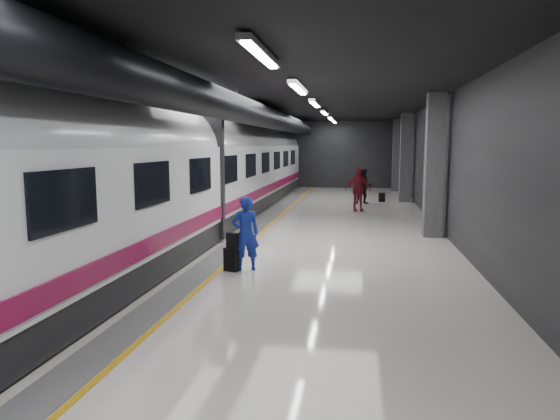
{
  "coord_description": "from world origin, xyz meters",
  "views": [
    {
      "loc": [
        2.23,
        -14.28,
        2.91
      ],
      "look_at": [
        0.27,
        -1.93,
        1.27
      ],
      "focal_mm": 32.0,
      "sensor_mm": 36.0,
      "label": 1
    }
  ],
  "objects": [
    {
      "name": "ground",
      "position": [
        0.0,
        0.0,
        0.0
      ],
      "size": [
        40.0,
        40.0,
        0.0
      ],
      "primitive_type": "plane",
      "color": "silver",
      "rests_on": "ground"
    },
    {
      "name": "traveler_far_a",
      "position": [
        2.49,
        10.61,
        0.87
      ],
      "size": [
        0.97,
        0.83,
        1.75
      ],
      "primitive_type": "imported",
      "rotation": [
        0.0,
        0.0,
        0.22
      ],
      "color": "black",
      "rests_on": "ground"
    },
    {
      "name": "traveler_main",
      "position": [
        -0.34,
        -3.18,
        0.87
      ],
      "size": [
        0.75,
        0.64,
        1.74
      ],
      "primitive_type": "imported",
      "rotation": [
        0.0,
        0.0,
        3.55
      ],
      "color": "#172CAE",
      "rests_on": "ground"
    },
    {
      "name": "platform_hall",
      "position": [
        -0.29,
        0.96,
        3.54
      ],
      "size": [
        10.02,
        40.02,
        4.51
      ],
      "color": "black",
      "rests_on": "ground"
    },
    {
      "name": "shoulder_bag",
      "position": [
        -0.62,
        -3.33,
        0.72
      ],
      "size": [
        0.3,
        0.24,
        0.36
      ],
      "primitive_type": "cube",
      "rotation": [
        0.0,
        0.0,
        -0.42
      ],
      "color": "black",
      "rests_on": "suitcase_main"
    },
    {
      "name": "train",
      "position": [
        -3.25,
        -0.0,
        2.07
      ],
      "size": [
        3.05,
        38.0,
        4.05
      ],
      "color": "black",
      "rests_on": "ground"
    },
    {
      "name": "traveler_far_b",
      "position": [
        2.18,
        7.87,
        0.96
      ],
      "size": [
        1.19,
        0.66,
        1.93
      ],
      "primitive_type": "imported",
      "rotation": [
        0.0,
        0.0,
        0.17
      ],
      "color": "maroon",
      "rests_on": "ground"
    },
    {
      "name": "suitcase_far",
      "position": [
        3.4,
        11.72,
        0.23
      ],
      "size": [
        0.33,
        0.23,
        0.46
      ],
      "primitive_type": "cube",
      "rotation": [
        0.0,
        0.0,
        0.1
      ],
      "color": "black",
      "rests_on": "ground"
    },
    {
      "name": "suitcase_main",
      "position": [
        -0.65,
        -3.3,
        0.27
      ],
      "size": [
        0.38,
        0.31,
        0.54
      ],
      "primitive_type": "cube",
      "rotation": [
        0.0,
        0.0,
        -0.35
      ],
      "color": "black",
      "rests_on": "ground"
    }
  ]
}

